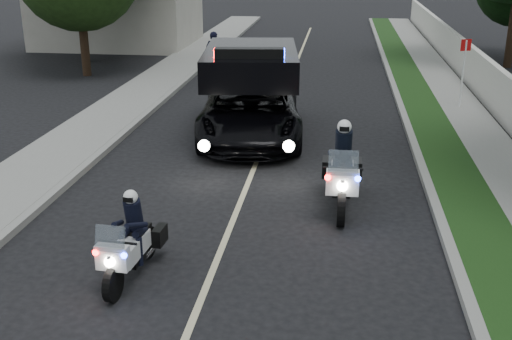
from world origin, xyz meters
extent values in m
plane|color=black|center=(0.00, 0.00, 0.00)|extent=(120.00, 120.00, 0.00)
cube|color=gray|center=(4.10, 10.00, 0.07)|extent=(0.20, 60.00, 0.15)
cube|color=#193814|center=(4.80, 10.00, 0.08)|extent=(1.20, 60.00, 0.16)
cube|color=gray|center=(6.10, 10.00, 0.08)|extent=(1.40, 60.00, 0.16)
cube|color=gray|center=(-4.10, 10.00, 0.07)|extent=(0.20, 60.00, 0.15)
cube|color=gray|center=(-5.20, 10.00, 0.08)|extent=(2.00, 60.00, 0.16)
cube|color=#BFB78C|center=(0.00, 10.00, 0.00)|extent=(0.12, 50.00, 0.01)
imported|color=black|center=(-0.46, 9.80, 0.00)|extent=(3.42, 6.24, 2.90)
imported|color=black|center=(-2.99, 17.20, 0.00)|extent=(0.79, 1.80, 0.91)
imported|color=black|center=(-2.99, 17.20, 0.00)|extent=(0.70, 0.52, 1.80)
camera|label=1|loc=(1.97, -7.29, 5.22)|focal=43.75mm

